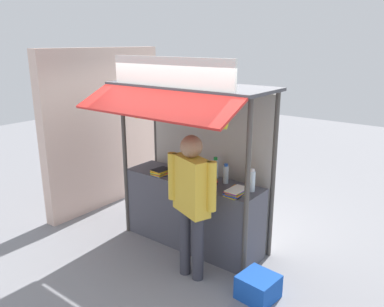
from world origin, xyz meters
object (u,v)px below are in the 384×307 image
object	(u,v)px
water_bottle_rear_center	(226,174)
water_bottle_right	(215,168)
banana_bunch_rightmost	(185,117)
water_bottle_far_right	(252,181)
magazine_stack_center	(236,192)
water_bottle_back_right	(210,171)
banana_bunch_inner_left	(225,122)
magazine_stack_front_right	(161,172)
banana_bunch_inner_right	(125,106)
magazine_stack_left	(205,184)
vendor_person	(191,195)
magazine_stack_front_left	(192,176)
banana_bunch_leftmost	(137,112)
plastic_crate	(258,287)

from	to	relation	value
water_bottle_rear_center	water_bottle_right	xyz separation A→B (m)	(-0.22, 0.09, 0.01)
water_bottle_rear_center	banana_bunch_rightmost	bearing A→B (deg)	-118.02
water_bottle_far_right	magazine_stack_center	world-z (taller)	water_bottle_far_right
water_bottle_rear_center	water_bottle_right	size ratio (longest dim) A/B	0.91
water_bottle_back_right	banana_bunch_inner_left	bearing A→B (deg)	-42.82
water_bottle_rear_center	water_bottle_back_right	bearing A→B (deg)	-173.74
magazine_stack_front_right	banana_bunch_inner_right	world-z (taller)	banana_bunch_inner_right
magazine_stack_left	water_bottle_far_right	bearing A→B (deg)	25.09
water_bottle_back_right	banana_bunch_rightmost	size ratio (longest dim) A/B	0.94
vendor_person	water_bottle_right	bearing A→B (deg)	-53.50
water_bottle_far_right	water_bottle_rear_center	bearing A→B (deg)	174.43
magazine_stack_left	banana_bunch_rightmost	bearing A→B (deg)	-124.10
magazine_stack_left	banana_bunch_inner_right	xyz separation A→B (m)	(-1.18, -0.21, 0.90)
water_bottle_rear_center	water_bottle_back_right	xyz separation A→B (m)	(-0.23, -0.03, -0.00)
magazine_stack_center	magazine_stack_front_right	world-z (taller)	magazine_stack_center
water_bottle_back_right	magazine_stack_front_left	size ratio (longest dim) A/B	1.01
water_bottle_back_right	magazine_stack_front_left	world-z (taller)	water_bottle_back_right
water_bottle_far_right	water_bottle_right	world-z (taller)	water_bottle_far_right
water_bottle_rear_center	magazine_stack_front_right	bearing A→B (deg)	-163.81
magazine_stack_center	banana_bunch_leftmost	bearing A→B (deg)	-170.57
water_bottle_right	banana_bunch_inner_right	distance (m)	1.47
magazine_stack_center	banana_bunch_inner_right	size ratio (longest dim) A/B	1.24
magazine_stack_left	plastic_crate	world-z (taller)	magazine_stack_left
magazine_stack_left	magazine_stack_center	xyz separation A→B (m)	(0.45, 0.02, -0.00)
banana_bunch_rightmost	plastic_crate	world-z (taller)	banana_bunch_rightmost
water_bottle_rear_center	vendor_person	size ratio (longest dim) A/B	0.15
water_bottle_right	magazine_stack_front_left	xyz separation A→B (m)	(-0.25, -0.20, -0.12)
water_bottle_right	banana_bunch_inner_left	distance (m)	1.12
water_bottle_back_right	banana_bunch_leftmost	bearing A→B (deg)	-150.47
water_bottle_right	magazine_stack_front_left	distance (m)	0.34
water_bottle_far_right	water_bottle_rear_center	world-z (taller)	water_bottle_far_right
banana_bunch_inner_left	plastic_crate	xyz separation A→B (m)	(0.58, -0.13, -1.78)
magazine_stack_front_right	vendor_person	world-z (taller)	vendor_person
water_bottle_rear_center	water_bottle_far_right	bearing A→B (deg)	-5.57
water_bottle_rear_center	magazine_stack_left	world-z (taller)	water_bottle_rear_center
magazine_stack_left	vendor_person	world-z (taller)	vendor_person
water_bottle_back_right	banana_bunch_inner_left	size ratio (longest dim) A/B	0.93
banana_bunch_inner_right	banana_bunch_rightmost	bearing A→B (deg)	-0.05
water_bottle_far_right	water_bottle_back_right	bearing A→B (deg)	178.68
water_bottle_far_right	banana_bunch_inner_right	world-z (taller)	banana_bunch_inner_right
water_bottle_back_right	banana_bunch_inner_left	xyz separation A→B (m)	(0.51, -0.48, 0.81)
magazine_stack_center	water_bottle_back_right	bearing A→B (deg)	156.20
magazine_stack_center	banana_bunch_rightmost	world-z (taller)	banana_bunch_rightmost
water_bottle_far_right	magazine_stack_front_left	distance (m)	0.89
water_bottle_far_right	magazine_stack_front_left	bearing A→B (deg)	-175.31
water_bottle_right	magazine_stack_front_left	bearing A→B (deg)	-140.94
water_bottle_rear_center	magazine_stack_front_right	size ratio (longest dim) A/B	0.99
banana_bunch_inner_right	vendor_person	distance (m)	1.59
magazine_stack_center	plastic_crate	bearing A→B (deg)	-34.08
magazine_stack_left	magazine_stack_center	bearing A→B (deg)	2.39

